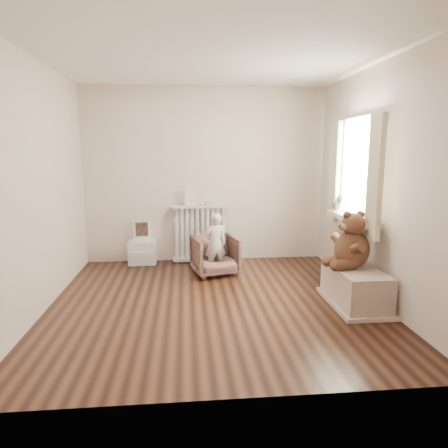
{
  "coord_description": "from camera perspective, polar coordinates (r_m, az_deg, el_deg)",
  "views": [
    {
      "loc": [
        -0.3,
        -4.24,
        1.65
      ],
      "look_at": [
        0.15,
        0.45,
        0.8
      ],
      "focal_mm": 32.0,
      "sensor_mm": 36.0,
      "label": 1
    }
  ],
  "objects": [
    {
      "name": "window_sill",
      "position": [
        5.01,
        17.76,
        0.78
      ],
      "size": [
        0.22,
        1.1,
        0.06
      ],
      "primitive_type": "cube",
      "color": "silver",
      "rests_on": "right_wall"
    },
    {
      "name": "plush_cat",
      "position": [
        5.35,
        16.06,
        2.86
      ],
      "size": [
        0.24,
        0.32,
        0.24
      ],
      "primitive_type": null,
      "rotation": [
        0.0,
        0.0,
        0.24
      ],
      "color": "slate",
      "rests_on": "window_sill"
    },
    {
      "name": "right_wall",
      "position": [
        4.74,
        20.92,
        5.33
      ],
      "size": [
        0.02,
        3.6,
        2.6
      ],
      "primitive_type": "cube",
      "color": "beige",
      "rests_on": "ground"
    },
    {
      "name": "radiator",
      "position": [
        6.05,
        -3.45,
        -1.79
      ],
      "size": [
        0.82,
        0.15,
        0.86
      ],
      "primitive_type": "cube",
      "color": "silver",
      "rests_on": "floor"
    },
    {
      "name": "paper_doll",
      "position": [
        5.95,
        -4.82,
        3.92
      ],
      "size": [
        0.16,
        0.01,
        0.27
      ],
      "primitive_type": "cube",
      "color": "beige",
      "rests_on": "radiator"
    },
    {
      "name": "teddy_bear",
      "position": [
        4.53,
        17.85,
        -2.76
      ],
      "size": [
        0.55,
        0.45,
        0.61
      ],
      "primitive_type": null,
      "rotation": [
        0.0,
        0.0,
        0.15
      ],
      "color": "#382013",
      "rests_on": "toy_bench"
    },
    {
      "name": "back_wall",
      "position": [
        6.05,
        -2.66,
        6.92
      ],
      "size": [
        3.6,
        0.02,
        2.6
      ],
      "primitive_type": "cube",
      "color": "beige",
      "rests_on": "ground"
    },
    {
      "name": "left_wall",
      "position": [
        4.51,
        -25.0,
        4.82
      ],
      "size": [
        0.02,
        3.6,
        2.6
      ],
      "primitive_type": "cube",
      "color": "beige",
      "rests_on": "ground"
    },
    {
      "name": "toy_vanity",
      "position": [
        6.08,
        -11.6,
        -3.04
      ],
      "size": [
        0.4,
        0.29,
        0.63
      ],
      "primitive_type": "cube",
      "color": "silver",
      "rests_on": "floor"
    },
    {
      "name": "toy_bench",
      "position": [
        4.63,
        18.22,
        -8.57
      ],
      "size": [
        0.47,
        0.88,
        0.42
      ],
      "primitive_type": "cube",
      "color": "#BDAC96",
      "rests_on": "floor"
    },
    {
      "name": "tin_a",
      "position": [
        5.97,
        -2.33,
        2.93
      ],
      "size": [
        0.09,
        0.09,
        0.05
      ],
      "primitive_type": "cylinder",
      "color": "#A59E8C",
      "rests_on": "radiator"
    },
    {
      "name": "curtain_left",
      "position": [
        4.43,
        20.79,
        6.2
      ],
      "size": [
        0.06,
        0.26,
        1.3
      ],
      "primitive_type": "cube",
      "color": "beige",
      "rests_on": "right_wall"
    },
    {
      "name": "curtain_right",
      "position": [
        5.47,
        15.52,
        7.15
      ],
      "size": [
        0.06,
        0.26,
        1.3
      ],
      "primitive_type": "cube",
      "color": "beige",
      "rests_on": "right_wall"
    },
    {
      "name": "front_wall",
      "position": [
        2.48,
        1.55,
        2.07
      ],
      "size": [
        3.6,
        0.02,
        2.6
      ],
      "primitive_type": "cube",
      "color": "beige",
      "rests_on": "ground"
    },
    {
      "name": "armchair",
      "position": [
        5.45,
        -1.29,
        -4.5
      ],
      "size": [
        0.68,
        0.69,
        0.53
      ],
      "primitive_type": "imported",
      "rotation": [
        0.0,
        0.0,
        0.22
      ],
      "color": "brown",
      "rests_on": "floor"
    },
    {
      "name": "window",
      "position": [
        4.99,
        19.09,
        7.38
      ],
      "size": [
        0.03,
        0.9,
        1.1
      ],
      "primitive_type": "cube",
      "color": "white",
      "rests_on": "right_wall"
    },
    {
      "name": "floor",
      "position": [
        4.56,
        -1.36,
        -11.0
      ],
      "size": [
        3.6,
        3.6,
        0.01
      ],
      "primitive_type": "cube",
      "color": "black",
      "rests_on": "ground"
    },
    {
      "name": "child",
      "position": [
        5.36,
        -1.26,
        -2.83
      ],
      "size": [
        0.34,
        0.26,
        0.84
      ],
      "primitive_type": "imported",
      "rotation": [
        0.0,
        0.0,
        3.36
      ],
      "color": "beige",
      "rests_on": "armchair"
    },
    {
      "name": "ceiling",
      "position": [
        4.35,
        -1.52,
        22.84
      ],
      "size": [
        3.6,
        3.6,
        0.01
      ],
      "primitive_type": "cube",
      "color": "white",
      "rests_on": "ground"
    }
  ]
}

